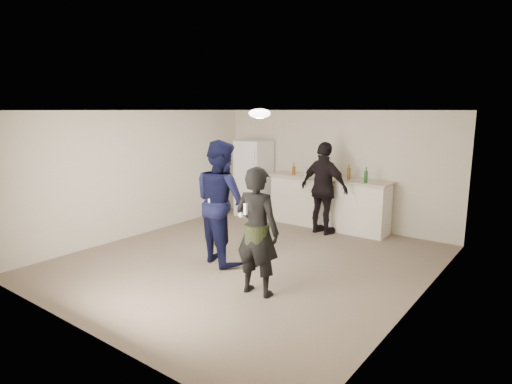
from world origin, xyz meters
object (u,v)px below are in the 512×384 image
Objects in this scene: fridge at (254,178)px; counter at (328,204)px; man at (221,202)px; spectator at (324,188)px; woman at (257,231)px; shaker at (317,171)px.

counter is at bearing 2.06° from fridge.
fridge is (-1.95, -0.07, 0.38)m from counter.
man reaches higher than spectator.
spectator is at bearing -83.75° from woman.
fridge is 0.88× the size of man.
shaker is 0.85m from spectator.
counter is at bearing -83.09° from woman.
fridge is 10.59× the size of shaker.
shaker is at bearing -72.27° from man.
fridge is 3.28m from man.
shaker is 0.08× the size of man.
man is at bearing -98.14° from counter.
fridge is at bearing -172.06° from shaker.
counter is 0.77m from shaker.
shaker is 3.12m from man.
fridge is at bearing -43.68° from man.
woman is (1.24, -0.68, -0.13)m from man.
spectator reaches higher than counter.
man is at bearing -90.81° from shaker.
spectator is at bearing -10.97° from fridge.
man reaches higher than counter.
spectator is (-0.67, 3.17, 0.05)m from woman.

